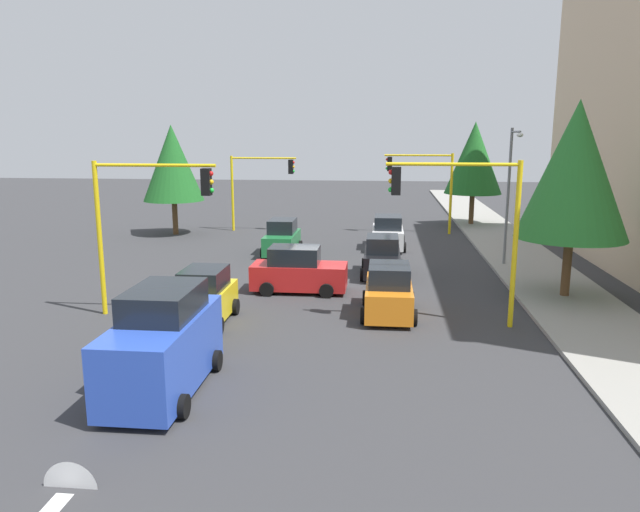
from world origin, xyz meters
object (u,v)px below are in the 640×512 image
(traffic_signal_near_right, at_px, (144,208))
(street_lamp_curbside, at_px, (510,182))
(traffic_signal_far_right, at_px, (259,178))
(car_white, at_px, (388,233))
(car_red, at_px, (298,271))
(tree_roadside_near, at_px, (575,170))
(car_black, at_px, (382,258))
(traffic_signal_far_left, at_px, (424,177))
(tree_opposite_side, at_px, (172,163))
(traffic_signal_near_left, at_px, (464,210))
(car_orange, at_px, (389,292))
(car_yellow, at_px, (204,299))
(tree_roadside_far, at_px, (474,158))
(car_green, at_px, (282,239))
(delivery_van_blue, at_px, (163,344))

(traffic_signal_near_right, distance_m, street_lamp_curbside, 17.74)
(traffic_signal_far_right, distance_m, car_white, 10.89)
(car_red, bearing_deg, traffic_signal_near_right, -51.72)
(traffic_signal_near_right, relative_size, tree_roadside_near, 0.72)
(traffic_signal_far_right, xyz_separation_m, car_black, (12.75, 8.58, -2.81))
(traffic_signal_far_left, distance_m, tree_opposite_side, 16.80)
(tree_opposite_side, bearing_deg, traffic_signal_near_left, 42.89)
(car_orange, relative_size, car_yellow, 1.03)
(traffic_signal_far_right, relative_size, tree_opposite_side, 0.71)
(traffic_signal_near_left, distance_m, car_orange, 4.20)
(tree_roadside_near, height_order, car_red, tree_roadside_near)
(car_black, bearing_deg, tree_roadside_far, 158.67)
(tree_roadside_far, xyz_separation_m, tree_opposite_side, (6.00, -20.50, -0.18))
(tree_opposite_side, xyz_separation_m, car_white, (3.63, 14.27, -3.89))
(traffic_signal_near_right, bearing_deg, tree_roadside_near, 103.86)
(traffic_signal_near_left, relative_size, car_green, 1.55)
(traffic_signal_near_right, bearing_deg, traffic_signal_near_left, 90.00)
(car_green, bearing_deg, traffic_signal_far_right, -159.86)
(traffic_signal_near_left, distance_m, delivery_van_blue, 11.03)
(traffic_signal_near_right, bearing_deg, traffic_signal_far_right, 179.75)
(traffic_signal_near_left, relative_size, car_orange, 1.51)
(delivery_van_blue, bearing_deg, traffic_signal_far_left, 162.31)
(traffic_signal_near_right, relative_size, traffic_signal_far_right, 1.11)
(tree_roadside_near, distance_m, car_red, 11.98)
(tree_opposite_side, bearing_deg, traffic_signal_far_left, 96.85)
(traffic_signal_far_right, xyz_separation_m, car_white, (5.63, 8.89, -2.81))
(tree_opposite_side, distance_m, car_red, 17.84)
(tree_opposite_side, height_order, car_orange, tree_opposite_side)
(tree_roadside_far, distance_m, car_red, 22.79)
(traffic_signal_far_left, xyz_separation_m, traffic_signal_near_left, (20.00, 0.06, 0.27))
(street_lamp_curbside, distance_m, car_black, 7.52)
(traffic_signal_near_right, distance_m, car_yellow, 3.97)
(traffic_signal_far_left, height_order, street_lamp_curbside, street_lamp_curbside)
(traffic_signal_near_left, bearing_deg, car_red, -122.15)
(traffic_signal_far_right, height_order, delivery_van_blue, traffic_signal_far_right)
(traffic_signal_near_left, height_order, car_yellow, traffic_signal_near_left)
(traffic_signal_far_left, relative_size, street_lamp_curbside, 0.78)
(traffic_signal_far_left, distance_m, traffic_signal_near_left, 20.00)
(tree_opposite_side, distance_m, car_black, 18.04)
(car_black, bearing_deg, traffic_signal_far_left, 168.04)
(traffic_signal_near_right, height_order, tree_opposite_side, tree_opposite_side)
(car_green, bearing_deg, street_lamp_curbside, 78.78)
(car_black, bearing_deg, car_white, 177.46)
(car_black, relative_size, car_orange, 0.97)
(traffic_signal_far_right, relative_size, delivery_van_blue, 1.08)
(delivery_van_blue, distance_m, car_black, 14.84)
(car_white, bearing_deg, street_lamp_curbside, 51.21)
(traffic_signal_near_right, distance_m, traffic_signal_far_right, 20.00)
(traffic_signal_near_left, xyz_separation_m, car_yellow, (0.68, -9.14, -3.23))
(street_lamp_curbside, bearing_deg, traffic_signal_near_right, -57.20)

